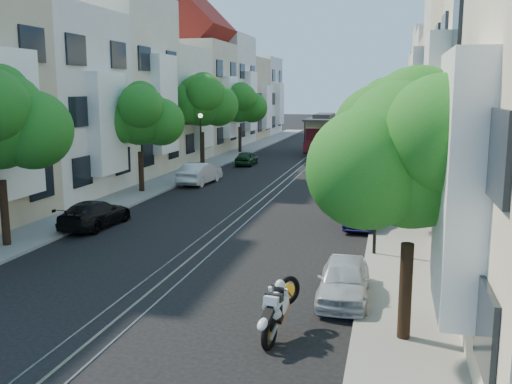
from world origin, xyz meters
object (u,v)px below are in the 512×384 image
Objects in this scene: cable_car at (324,132)px; parked_car_e_mid at (361,213)px; sportbike_rider at (277,307)px; tree_w_c at (202,101)px; tree_e_c at (401,111)px; parked_car_w_near at (95,214)px; tree_e_a at (415,156)px; parked_car_e_far at (374,166)px; tree_w_d at (240,104)px; tree_w_b at (140,116)px; lamp_west at (201,134)px; tree_e_b at (405,117)px; lamp_east at (377,178)px; parked_car_w_far at (246,158)px; parked_car_e_near at (344,280)px; tree_e_d at (400,103)px; parked_car_w_mid at (200,173)px.

cable_car is 2.45× the size of parked_car_e_mid.
tree_w_c is at bearing 121.72° from sportbike_rider.
tree_e_c is 0.74× the size of cable_car.
tree_w_c is 15.34m from cable_car.
parked_car_e_mid is 11.54m from parked_car_w_near.
parked_car_e_far is at bearing 93.41° from tree_e_a.
tree_w_c is 21.27m from parked_car_e_mid.
tree_w_b is at bearing -90.00° from tree_w_d.
tree_w_b is at bearing -95.97° from lamp_west.
cable_car is 29.86m from parked_car_e_mid.
cable_car is at bearing 110.64° from tree_e_c.
tree_e_b reaches higher than parked_car_e_far.
parked_car_e_mid is at bearing 98.18° from tree_e_a.
tree_e_c is 19.59m from parked_car_w_near.
tree_w_d is at bearing 90.00° from tree_w_c.
tree_w_c reaches higher than tree_e_c.
tree_e_c reaches higher than lamp_east.
tree_e_a is at bearing -62.78° from tree_w_c.
parked_car_e_far is 10.35m from parked_car_w_far.
parked_car_e_near is 0.84× the size of parked_car_e_far.
tree_w_c reaches higher than tree_e_a.
lamp_east is at bearing 114.20° from parked_car_w_far.
tree_e_c is 11.00m from tree_e_d.
cable_car reaches higher than parked_car_e_mid.
tree_e_a is at bearing -90.00° from tree_e_d.
tree_w_c is at bearing -120.36° from cable_car.
tree_e_a is 1.51× the size of parked_car_e_far.
cable_car is (7.64, 12.95, -3.06)m from tree_w_c.
tree_w_b is at bearing 130.27° from tree_e_a.
tree_e_a is 22.28m from tree_w_b.
parked_car_w_mid reaches higher than parked_car_w_far.
parked_car_w_mid is (2.15, -18.08, -3.92)m from tree_w_d.
tree_e_a is 0.94× the size of tree_e_b.
tree_w_d is 3.30× the size of sportbike_rider.
lamp_west is at bearing 136.15° from tree_e_b.
tree_e_d is 12.90m from parked_car_w_far.
tree_e_b is at bearing -88.03° from parked_car_e_far.
tree_w_c reaches higher than tree_e_d.
tree_e_a is 41.57m from tree_w_d.
tree_e_b is 5.41m from lamp_east.
tree_e_a is at bearing 148.68° from parked_car_w_near.
tree_e_a is 1.90× the size of parked_car_w_far.
parked_car_w_mid is at bearing 123.29° from sportbike_rider.
tree_e_b is at bearing 90.00° from tree_e_a.
lamp_west is at bearing -170.53° from parked_car_e_far.
cable_car reaches higher than parked_car_e_near.
tree_w_d is at bearing 118.07° from tree_e_b.
cable_car is (-5.80, 33.92, -0.84)m from lamp_east.
tree_e_d is 1.69× the size of parked_car_w_near.
parked_car_e_mid is (-1.66, 11.56, -3.80)m from tree_e_a.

